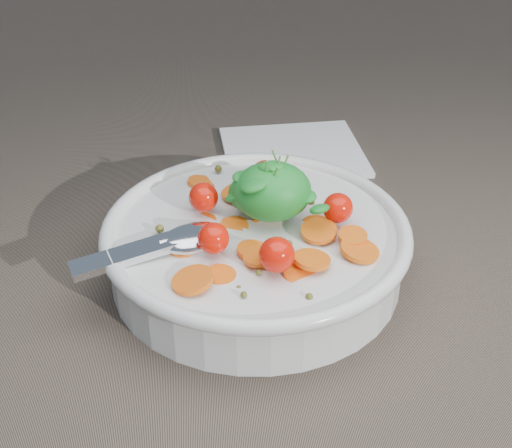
{
  "coord_description": "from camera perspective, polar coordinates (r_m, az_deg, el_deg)",
  "views": [
    {
      "loc": [
        -0.07,
        -0.52,
        0.38
      ],
      "look_at": [
        -0.02,
        -0.02,
        0.05
      ],
      "focal_mm": 50.0,
      "sensor_mm": 36.0,
      "label": 1
    }
  ],
  "objects": [
    {
      "name": "bowl",
      "position": [
        0.61,
        -0.0,
        -1.75
      ],
      "size": [
        0.28,
        0.26,
        0.11
      ],
      "color": "silver",
      "rests_on": "ground"
    },
    {
      "name": "ground",
      "position": [
        0.65,
        1.77,
        -2.73
      ],
      "size": [
        6.0,
        6.0,
        0.0
      ],
      "primitive_type": "plane",
      "color": "#6A5B4C",
      "rests_on": "ground"
    },
    {
      "name": "napkin",
      "position": [
        0.83,
        2.96,
        5.8
      ],
      "size": [
        0.16,
        0.15,
        0.01
      ],
      "primitive_type": "cube",
      "rotation": [
        0.0,
        0.0,
        0.05
      ],
      "color": "white",
      "rests_on": "ground"
    }
  ]
}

